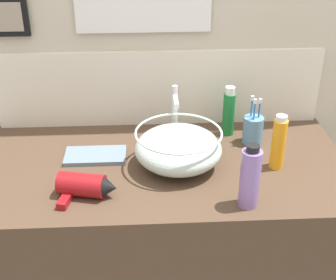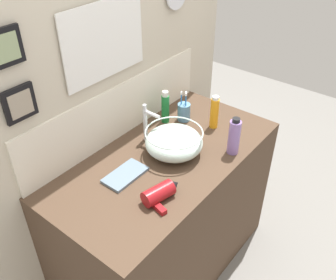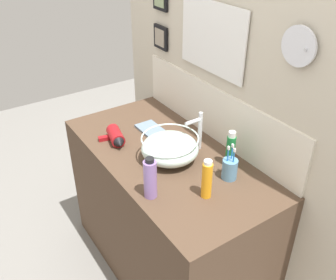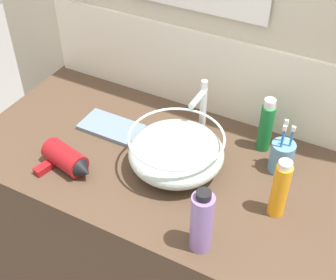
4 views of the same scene
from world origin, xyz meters
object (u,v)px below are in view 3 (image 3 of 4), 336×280
at_px(hair_drier, 116,137).
at_px(lotion_bottle, 231,150).
at_px(glass_bowl_sink, 170,148).
at_px(hand_towel, 152,131).
at_px(shampoo_bottle, 150,179).
at_px(faucet, 198,129).
at_px(toothbrush_cup, 230,169).
at_px(spray_bottle, 207,179).

distance_m(hair_drier, lotion_bottle, 0.67).
relative_size(glass_bowl_sink, hand_towel, 1.37).
relative_size(hair_drier, shampoo_bottle, 0.95).
xyz_separation_m(hair_drier, hand_towel, (0.01, 0.24, -0.03)).
xyz_separation_m(glass_bowl_sink, shampoo_bottle, (0.20, -0.25, 0.03)).
bearing_deg(hand_towel, glass_bowl_sink, -13.59).
bearing_deg(hair_drier, hand_towel, 87.39).
height_order(glass_bowl_sink, hand_towel, glass_bowl_sink).
distance_m(glass_bowl_sink, shampoo_bottle, 0.32).
relative_size(faucet, toothbrush_cup, 1.19).
height_order(shampoo_bottle, hand_towel, shampoo_bottle).
relative_size(faucet, hair_drier, 1.11).
bearing_deg(spray_bottle, glass_bowl_sink, 175.36).
distance_m(faucet, toothbrush_cup, 0.31).
relative_size(toothbrush_cup, lotion_bottle, 0.94).
relative_size(spray_bottle, hand_towel, 0.91).
relative_size(shampoo_bottle, spray_bottle, 1.06).
xyz_separation_m(spray_bottle, hand_towel, (-0.65, 0.10, -0.09)).
bearing_deg(glass_bowl_sink, hand_towel, 166.41).
height_order(hair_drier, hand_towel, hair_drier).
relative_size(toothbrush_cup, hand_towel, 0.85).
xyz_separation_m(glass_bowl_sink, faucet, (0.00, 0.19, 0.06)).
height_order(faucet, hand_towel, faucet).
bearing_deg(hair_drier, glass_bowl_sink, 28.11).
bearing_deg(toothbrush_cup, shampoo_bottle, -104.04).
distance_m(lotion_bottle, hand_towel, 0.55).
height_order(faucet, toothbrush_cup, faucet).
height_order(glass_bowl_sink, shampoo_bottle, shampoo_bottle).
distance_m(faucet, hand_towel, 0.35).
height_order(lotion_bottle, hand_towel, lotion_bottle).
xyz_separation_m(glass_bowl_sink, hair_drier, (-0.31, -0.17, -0.03)).
xyz_separation_m(toothbrush_cup, shampoo_bottle, (-0.10, -0.40, 0.05)).
bearing_deg(hand_towel, lotion_bottle, 17.11).
relative_size(glass_bowl_sink, faucet, 1.36).
relative_size(hair_drier, toothbrush_cup, 1.07).
xyz_separation_m(faucet, lotion_bottle, (0.22, 0.05, -0.03)).
xyz_separation_m(glass_bowl_sink, spray_bottle, (0.35, -0.03, 0.03)).
relative_size(faucet, spray_bottle, 1.11).
xyz_separation_m(faucet, shampoo_bottle, (0.20, -0.43, -0.03)).
distance_m(toothbrush_cup, shampoo_bottle, 0.42).
relative_size(glass_bowl_sink, spray_bottle, 1.52).
relative_size(lotion_bottle, hand_towel, 0.90).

